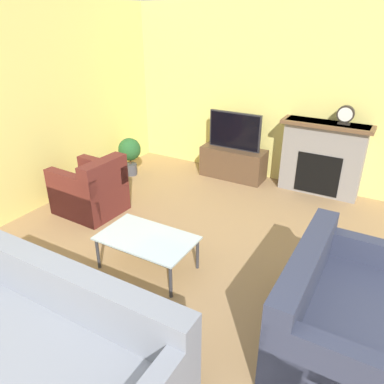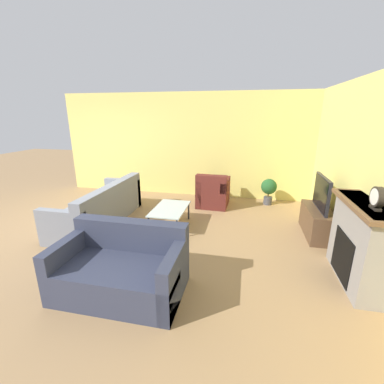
{
  "view_description": "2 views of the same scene",
  "coord_description": "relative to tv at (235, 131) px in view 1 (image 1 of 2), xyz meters",
  "views": [
    {
      "loc": [
        1.84,
        -0.51,
        2.55
      ],
      "look_at": [
        -0.04,
        2.77,
        0.71
      ],
      "focal_mm": 35.0,
      "sensor_mm": 36.0,
      "label": 1
    },
    {
      "loc": [
        4.26,
        3.55,
        2.15
      ],
      "look_at": [
        -0.03,
        2.63,
        0.82
      ],
      "focal_mm": 24.0,
      "sensor_mm": 36.0,
      "label": 2
    }
  ],
  "objects": [
    {
      "name": "potted_plant",
      "position": [
        -1.56,
        -0.76,
        -0.4
      ],
      "size": [
        0.38,
        0.38,
        0.64
      ],
      "color": "#47474C",
      "rests_on": "ground_plane"
    },
    {
      "name": "wall_back",
      "position": [
        0.47,
        0.32,
        0.54
      ],
      "size": [
        7.85,
        0.06,
        2.7
      ],
      "color": "#EADB72",
      "rests_on": "ground_plane"
    },
    {
      "name": "tv_stand",
      "position": [
        0.0,
        0.0,
        -0.55
      ],
      "size": [
        1.06,
        0.42,
        0.51
      ],
      "color": "brown",
      "rests_on": "ground_plane"
    },
    {
      "name": "fireplace",
      "position": [
        1.38,
        0.13,
        -0.23
      ],
      "size": [
        1.28,
        0.37,
        1.1
      ],
      "color": "gray",
      "rests_on": "ground_plane"
    },
    {
      "name": "couch_sectional",
      "position": [
        0.32,
        -4.19,
        -0.52
      ],
      "size": [
        2.31,
        0.86,
        0.82
      ],
      "color": "gray",
      "rests_on": "ground_plane"
    },
    {
      "name": "couch_loveseat",
      "position": [
        2.19,
        -2.78,
        -0.52
      ],
      "size": [
        0.92,
        1.54,
        0.82
      ],
      "rotation": [
        0.0,
        0.0,
        1.57
      ],
      "color": "#33384C",
      "rests_on": "ground_plane"
    },
    {
      "name": "mantel_clock",
      "position": [
        1.6,
        0.13,
        0.43
      ],
      "size": [
        0.24,
        0.07,
        0.27
      ],
      "color": "#28231E",
      "rests_on": "fireplace"
    },
    {
      "name": "wall_left",
      "position": [
        -1.98,
        -2.3,
        0.54
      ],
      "size": [
        0.06,
        8.18,
        2.7
      ],
      "color": "#EADB72",
      "rests_on": "ground_plane"
    },
    {
      "name": "armchair_by_window",
      "position": [
        -1.2,
        -2.09,
        -0.51
      ],
      "size": [
        0.86,
        0.75,
        0.82
      ],
      "rotation": [
        0.0,
        0.0,
        -1.61
      ],
      "color": "#5B231E",
      "rests_on": "ground_plane"
    },
    {
      "name": "tv",
      "position": [
        0.0,
        0.0,
        0.0
      ],
      "size": [
        0.87,
        0.06,
        0.6
      ],
      "color": "#232328",
      "rests_on": "tv_stand"
    },
    {
      "name": "coffee_table",
      "position": [
        0.23,
        -2.74,
        -0.45
      ],
      "size": [
        1.01,
        0.61,
        0.39
      ],
      "color": "#333338",
      "rests_on": "ground_plane"
    }
  ]
}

